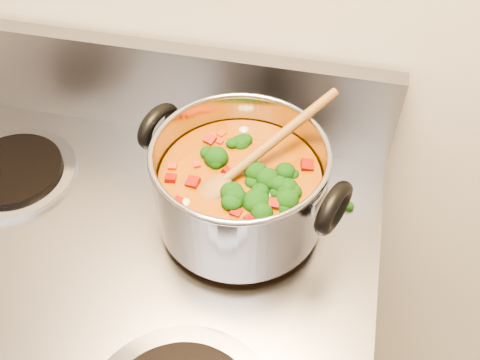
% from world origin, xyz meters
% --- Properties ---
extents(stockpot, '(0.30, 0.23, 0.14)m').
position_xyz_m(stockpot, '(0.14, 1.30, 1.00)').
color(stockpot, '#A2A2AA').
rests_on(stockpot, electric_range).
extents(wooden_spoon, '(0.18, 0.20, 0.09)m').
position_xyz_m(wooden_spoon, '(0.14, 1.31, 1.04)').
color(wooden_spoon, brown).
rests_on(wooden_spoon, stockpot).
extents(cooktop_crumbs, '(0.33, 0.33, 0.01)m').
position_xyz_m(cooktop_crumbs, '(0.16, 1.28, 0.92)').
color(cooktop_crumbs, black).
rests_on(cooktop_crumbs, electric_range).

